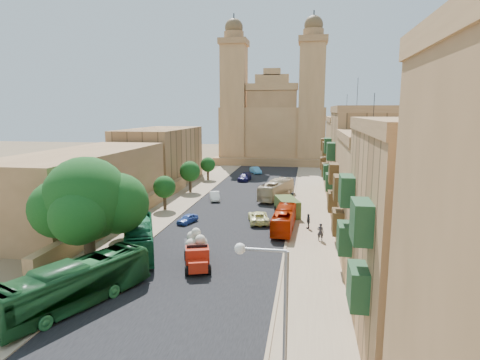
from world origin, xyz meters
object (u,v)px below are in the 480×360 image
(street_tree_d, at_px, (208,165))
(bus_green_north, at_px, (139,238))
(church, at_px, (274,125))
(car_dkblue, at_px, (245,177))
(streetlamp, at_px, (273,319))
(bus_green_south, at_px, (75,284))
(olive_pickup, at_px, (287,207))
(pedestrian_c, at_px, (308,221))
(bus_cream_east, at_px, (277,189))
(car_blue_a, at_px, (187,219))
(bus_red_east, at_px, (284,219))
(ficus_tree, at_px, (88,202))
(street_tree_a, at_px, (125,209))
(car_white_b, at_px, (278,181))
(car_white_a, at_px, (215,196))
(red_truck, at_px, (197,250))
(street_tree_b, at_px, (164,187))
(street_tree_c, at_px, (190,171))
(pedestrian_a, at_px, (320,232))
(car_cream, at_px, (258,217))
(car_blue_b, at_px, (256,170))

(street_tree_d, relative_size, bus_green_north, 0.42)
(church, relative_size, car_dkblue, 7.58)
(streetlamp, relative_size, bus_green_south, 0.73)
(olive_pickup, bearing_deg, bus_green_north, -128.66)
(bus_green_south, height_order, pedestrian_c, bus_green_south)
(bus_cream_east, xyz_separation_m, car_blue_a, (-9.41, -15.41, -0.86))
(bus_green_south, xyz_separation_m, bus_red_east, (13.00, 20.16, -0.35))
(olive_pickup, xyz_separation_m, car_blue_a, (-11.50, -5.84, -0.51))
(pedestrian_c, bearing_deg, bus_cream_east, -176.56)
(ficus_tree, relative_size, bus_green_south, 0.84)
(street_tree_a, distance_m, car_blue_a, 8.17)
(bus_red_east, xyz_separation_m, car_white_b, (-2.68, 28.00, -0.55))
(street_tree_a, relative_size, car_white_a, 1.13)
(church, bearing_deg, street_tree_d, -108.09)
(street_tree_d, bearing_deg, bus_cream_east, -45.40)
(red_truck, distance_m, olive_pickup, 19.73)
(bus_red_east, height_order, car_blue_a, bus_red_east)
(street_tree_b, distance_m, pedestrian_c, 20.21)
(street_tree_d, xyz_separation_m, car_blue_a, (5.00, -30.02, -2.41))
(bus_green_north, height_order, bus_cream_east, bus_green_north)
(ficus_tree, relative_size, car_blue_a, 3.01)
(bus_green_north, bearing_deg, ficus_tree, -152.09)
(street_tree_c, relative_size, car_white_b, 1.29)
(bus_red_east, relative_size, pedestrian_a, 4.76)
(street_tree_a, bearing_deg, car_cream, 29.89)
(church, xyz_separation_m, pedestrian_a, (10.43, -64.66, -8.59))
(street_tree_c, relative_size, car_cream, 1.04)
(street_tree_a, distance_m, car_blue_b, 46.07)
(street_tree_c, height_order, car_blue_b, street_tree_c)
(street_tree_b, relative_size, bus_green_north, 0.44)
(church, distance_m, bus_green_south, 82.32)
(street_tree_c, height_order, pedestrian_a, street_tree_c)
(ficus_tree, relative_size, street_tree_b, 2.05)
(church, height_order, pedestrian_c, church)
(bus_cream_east, distance_m, car_white_b, 11.75)
(bus_green_north, bearing_deg, streetlamp, -76.83)
(streetlamp, distance_m, car_cream, 32.28)
(car_white_b, bearing_deg, car_blue_b, -79.05)
(olive_pickup, bearing_deg, ficus_tree, -128.77)
(church, relative_size, car_blue_b, 8.50)
(bus_cream_east, height_order, car_cream, bus_cream_east)
(street_tree_c, bearing_deg, street_tree_b, -90.00)
(street_tree_d, distance_m, bus_red_east, 35.08)
(olive_pickup, relative_size, bus_green_south, 0.50)
(bus_green_south, relative_size, car_blue_b, 2.64)
(car_white_a, relative_size, pedestrian_a, 2.13)
(car_dkblue, bearing_deg, streetlamp, -75.68)
(pedestrian_c, bearing_deg, car_cream, -119.03)
(car_white_a, bearing_deg, bus_green_south, -109.91)
(bus_red_east, height_order, bus_cream_east, bus_cream_east)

